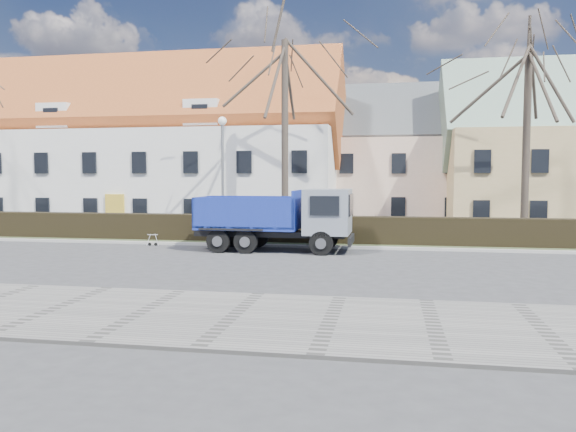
% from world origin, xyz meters
% --- Properties ---
extents(ground, '(120.00, 120.00, 0.00)m').
position_xyz_m(ground, '(0.00, 0.00, 0.00)').
color(ground, '#38383A').
extents(sidewalk_near, '(80.00, 5.00, 0.08)m').
position_xyz_m(sidewalk_near, '(0.00, -8.50, 0.04)').
color(sidewalk_near, gray).
rests_on(sidewalk_near, ground).
extents(curb_far, '(80.00, 0.30, 0.12)m').
position_xyz_m(curb_far, '(0.00, 4.60, 0.06)').
color(curb_far, '#A5A29C').
rests_on(curb_far, ground).
extents(grass_strip, '(80.00, 3.00, 0.10)m').
position_xyz_m(grass_strip, '(0.00, 6.20, 0.05)').
color(grass_strip, '#374325').
rests_on(grass_strip, ground).
extents(hedge, '(60.00, 0.90, 1.30)m').
position_xyz_m(hedge, '(0.00, 6.00, 0.65)').
color(hedge, black).
rests_on(hedge, ground).
extents(building_white, '(26.80, 10.80, 9.50)m').
position_xyz_m(building_white, '(-13.00, 16.00, 4.75)').
color(building_white, white).
rests_on(building_white, ground).
extents(building_pink, '(10.80, 8.80, 8.00)m').
position_xyz_m(building_pink, '(4.00, 20.00, 4.00)').
color(building_pink, beige).
rests_on(building_pink, ground).
extents(tree_1, '(9.20, 9.20, 12.65)m').
position_xyz_m(tree_1, '(-2.00, 8.50, 6.33)').
color(tree_1, '#362D25').
rests_on(tree_1, ground).
extents(tree_2, '(8.00, 8.00, 11.00)m').
position_xyz_m(tree_2, '(10.00, 8.50, 5.50)').
color(tree_2, '#362D25').
rests_on(tree_2, ground).
extents(dump_truck, '(7.05, 2.64, 2.82)m').
position_xyz_m(dump_truck, '(-1.70, 3.29, 1.41)').
color(dump_truck, navy).
rests_on(dump_truck, ground).
extents(streetlight, '(0.50, 0.50, 6.38)m').
position_xyz_m(streetlight, '(-4.96, 7.00, 3.19)').
color(streetlight, gray).
rests_on(streetlight, ground).
extents(cart_frame, '(0.72, 0.49, 0.61)m').
position_xyz_m(cart_frame, '(-7.68, 3.95, 0.31)').
color(cart_frame, silver).
rests_on(cart_frame, ground).
extents(parked_car_a, '(4.46, 2.80, 1.42)m').
position_xyz_m(parked_car_a, '(-6.02, 11.40, 0.71)').
color(parked_car_a, black).
rests_on(parked_car_a, ground).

